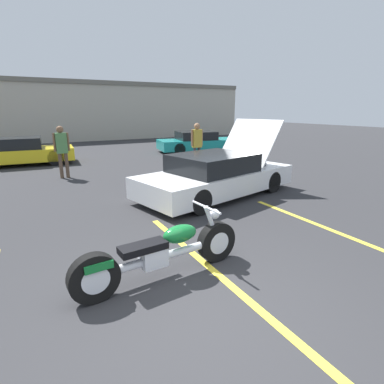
# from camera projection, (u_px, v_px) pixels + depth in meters

# --- Properties ---
(ground_plane) EXTENTS (80.00, 80.00, 0.00)m
(ground_plane) POSITION_uv_depth(u_px,v_px,m) (197.00, 319.00, 3.49)
(ground_plane) COLOR #2D2D30
(parking_stripe_back) EXTENTS (0.12, 5.02, 0.01)m
(parking_stripe_back) POSITION_uv_depth(u_px,v_px,m) (218.00, 275.00, 4.41)
(parking_stripe_back) COLOR yellow
(parking_stripe_back) RESTS_ON ground
(parking_stripe_far) EXTENTS (0.12, 5.02, 0.01)m
(parking_stripe_far) POSITION_uv_depth(u_px,v_px,m) (346.00, 236.00, 5.77)
(parking_stripe_far) COLOR yellow
(parking_stripe_far) RESTS_ON ground
(far_building) EXTENTS (32.00, 4.20, 4.40)m
(far_building) POSITION_uv_depth(u_px,v_px,m) (46.00, 109.00, 22.43)
(far_building) COLOR #B2AD9E
(far_building) RESTS_ON ground
(motorcycle) EXTENTS (2.59, 0.70, 0.96)m
(motorcycle) POSITION_uv_depth(u_px,v_px,m) (162.00, 253.00, 4.23)
(motorcycle) COLOR black
(motorcycle) RESTS_ON ground
(show_car_hood_open) EXTENTS (4.96, 2.89, 2.06)m
(show_car_hood_open) POSITION_uv_depth(u_px,v_px,m) (217.00, 175.00, 8.33)
(show_car_hood_open) COLOR white
(show_car_hood_open) RESTS_ON ground
(parked_car_right_row) EXTENTS (4.78, 2.61, 1.15)m
(parked_car_right_row) POSITION_uv_depth(u_px,v_px,m) (198.00, 142.00, 16.95)
(parked_car_right_row) COLOR teal
(parked_car_right_row) RESTS_ON ground
(parked_car_mid_row) EXTENTS (4.11, 1.96, 1.18)m
(parked_car_mid_row) POSITION_uv_depth(u_px,v_px,m) (22.00, 152.00, 12.94)
(parked_car_mid_row) COLOR yellow
(parked_car_mid_row) RESTS_ON ground
(spectator_by_show_car) EXTENTS (0.52, 0.24, 1.81)m
(spectator_by_show_car) POSITION_uv_depth(u_px,v_px,m) (62.00, 147.00, 10.34)
(spectator_by_show_car) COLOR brown
(spectator_by_show_car) RESTS_ON ground
(spectator_midground) EXTENTS (0.52, 0.24, 1.83)m
(spectator_midground) POSITION_uv_depth(u_px,v_px,m) (197.00, 142.00, 11.84)
(spectator_midground) COLOR #333338
(spectator_midground) RESTS_ON ground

